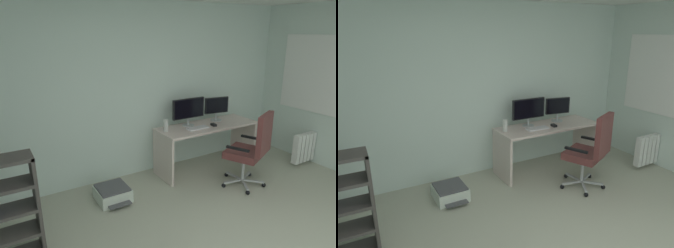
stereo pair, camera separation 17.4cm
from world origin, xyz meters
The scene contains 12 objects.
wall_back centered at (0.00, 2.79, 1.27)m, with size 5.37×0.10×2.53m, color silver.
window_pane centered at (2.68, 1.59, 1.45)m, with size 0.01×1.36×1.13m, color white.
window_frame centered at (2.67, 1.59, 1.45)m, with size 0.02×1.44×1.21m, color white.
desk centered at (1.02, 2.33, 0.54)m, with size 1.62×0.57×0.72m.
monitor_main centered at (0.74, 2.44, 0.98)m, with size 0.55×0.18×0.43m.
monitor_secondary centered at (1.29, 2.44, 0.95)m, with size 0.41×0.18×0.38m.
keyboard centered at (0.77, 2.25, 0.73)m, with size 0.34×0.13×0.02m, color silver.
computer_mouse centered at (1.07, 2.23, 0.74)m, with size 0.06×0.10×0.03m, color black.
desktop_speaker centered at (0.31, 2.39, 0.81)m, with size 0.07×0.07×0.17m, color silver.
office_chair centered at (1.16, 1.51, 0.59)m, with size 0.65×0.68×1.09m.
printer centered at (-0.63, 2.18, 0.09)m, with size 0.41×0.50×0.18m.
radiator centered at (2.58, 1.59, 0.30)m, with size 0.73×0.10×0.47m.
Camera 2 is at (-1.71, -1.31, 2.13)m, focal length 32.82 mm.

